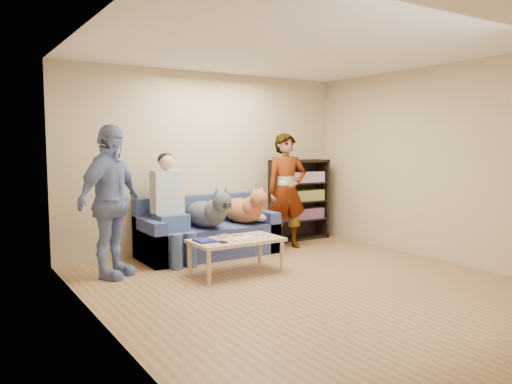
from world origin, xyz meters
TOP-DOWN VIEW (x-y plane):
  - ground at (0.00, 0.00)m, footprint 5.00×5.00m
  - ceiling at (0.00, 0.00)m, footprint 5.00×5.00m
  - wall_back at (0.00, 2.50)m, footprint 4.50×0.00m
  - wall_left at (-2.25, 0.00)m, footprint 0.00×5.00m
  - wall_right at (2.25, 0.00)m, footprint 0.00×5.00m
  - blanket at (0.55, 1.89)m, footprint 0.38×0.32m
  - person_standing_right at (0.97, 1.88)m, footprint 0.70×0.55m
  - person_standing_left at (-1.73, 1.64)m, footprint 1.10×0.98m
  - held_controller at (0.77, 1.68)m, footprint 0.05×0.12m
  - notebook_blue at (-0.80, 1.06)m, footprint 0.20×0.26m
  - papers at (-0.35, 0.91)m, footprint 0.26×0.20m
  - magazine at (-0.32, 0.93)m, footprint 0.22×0.17m
  - camera_silver at (-0.52, 1.13)m, footprint 0.11×0.06m
  - controller_a at (-0.12, 1.11)m, footprint 0.04×0.13m
  - controller_b at (-0.04, 1.03)m, footprint 0.09×0.06m
  - headphone_cup_a at (-0.20, 0.99)m, footprint 0.07×0.07m
  - headphone_cup_b at (-0.20, 1.07)m, footprint 0.07×0.07m
  - pen_orange at (-0.42, 0.85)m, footprint 0.13×0.06m
  - pen_black at (-0.28, 1.19)m, footprint 0.13×0.08m
  - wallet at (-0.65, 0.89)m, footprint 0.07×0.12m
  - sofa at (-0.25, 2.10)m, footprint 1.90×0.85m
  - person_seated at (-0.85, 1.97)m, footprint 0.40×0.73m
  - dog_gray at (-0.33, 1.89)m, footprint 0.41×1.25m
  - dog_tan at (0.29, 1.95)m, footprint 0.41×1.16m
  - coffee_table at (-0.40, 1.01)m, footprint 1.10×0.60m
  - bookshelf at (1.55, 2.33)m, footprint 1.00×0.34m

SIDE VIEW (x-z plane):
  - ground at x=0.00m, z-range 0.00..0.00m
  - sofa at x=-0.25m, z-range -0.13..0.69m
  - coffee_table at x=-0.40m, z-range 0.16..0.58m
  - pen_orange at x=-0.42m, z-range 0.42..0.43m
  - pen_black at x=-0.28m, z-range 0.42..0.43m
  - papers at x=-0.35m, z-range 0.42..0.43m
  - wallet at x=-0.65m, z-range 0.42..0.43m
  - headphone_cup_a at x=-0.20m, z-range 0.42..0.44m
  - headphone_cup_b at x=-0.20m, z-range 0.42..0.44m
  - notebook_blue at x=-0.80m, z-range 0.42..0.45m
  - controller_a at x=-0.12m, z-range 0.42..0.45m
  - controller_b at x=-0.04m, z-range 0.42..0.45m
  - magazine at x=-0.32m, z-range 0.43..0.45m
  - camera_silver at x=-0.52m, z-range 0.42..0.47m
  - blanket at x=0.55m, z-range 0.43..0.56m
  - dog_gray at x=-0.33m, z-range 0.34..0.93m
  - dog_tan at x=0.29m, z-range 0.34..0.93m
  - bookshelf at x=1.55m, z-range 0.03..1.33m
  - person_seated at x=-0.85m, z-range 0.04..1.51m
  - person_standing_right at x=0.97m, z-range 0.00..1.71m
  - person_standing_left at x=-1.73m, z-range 0.00..1.79m
  - held_controller at x=0.77m, z-range 1.00..1.03m
  - wall_back at x=0.00m, z-range -0.95..3.55m
  - wall_left at x=-2.25m, z-range -1.20..3.80m
  - wall_right at x=2.25m, z-range -1.20..3.80m
  - ceiling at x=0.00m, z-range 2.60..2.60m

